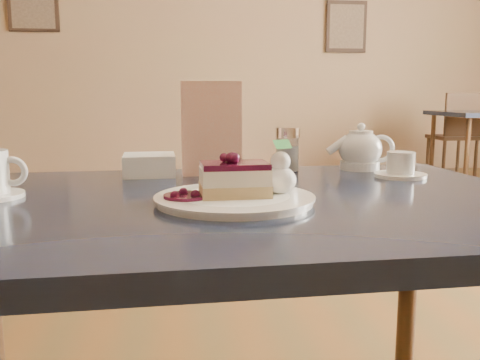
{
  "coord_description": "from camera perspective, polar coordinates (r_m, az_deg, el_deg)",
  "views": [
    {
      "loc": [
        -0.14,
        -0.89,
        0.88
      ],
      "look_at": [
        -0.04,
        -0.1,
        0.75
      ],
      "focal_mm": 40.0,
      "sensor_mm": 36.0,
      "label": 1
    }
  ],
  "objects": [
    {
      "name": "dessert_plate",
      "position": [
        0.88,
        -0.59,
        -2.1
      ],
      "size": [
        0.26,
        0.26,
        0.01
      ],
      "primitive_type": "cylinder",
      "color": "white",
      "rests_on": "main_table"
    },
    {
      "name": "berry_sauce",
      "position": [
        0.86,
        -5.73,
        -1.73
      ],
      "size": [
        0.07,
        0.07,
        0.01
      ],
      "primitive_type": "cylinder",
      "color": "#491024",
      "rests_on": "dessert_plate"
    },
    {
      "name": "sugar_shaker",
      "position": [
        1.23,
        5.08,
        3.3
      ],
      "size": [
        0.06,
        0.06,
        0.1
      ],
      "color": "white",
      "rests_on": "main_table"
    },
    {
      "name": "tea_set",
      "position": [
        1.28,
        13.48,
        2.74
      ],
      "size": [
        0.2,
        0.23,
        0.1
      ],
      "color": "white",
      "rests_on": "main_table"
    },
    {
      "name": "napkin_stack",
      "position": [
        1.19,
        -9.66,
        1.62
      ],
      "size": [
        0.12,
        0.12,
        0.05
      ],
      "primitive_type": "cube",
      "rotation": [
        0.0,
        0.0,
        0.03
      ],
      "color": "white",
      "rests_on": "main_table"
    },
    {
      "name": "whipped_cream",
      "position": [
        0.9,
        4.32,
        0.02
      ],
      "size": [
        0.05,
        0.05,
        0.05
      ],
      "color": "white",
      "rests_on": "dessert_plate"
    },
    {
      "name": "cheesecake_slice",
      "position": [
        0.87,
        -0.59,
        0.05
      ],
      "size": [
        0.11,
        0.08,
        0.06
      ],
      "rotation": [
        0.0,
        0.0,
        0.03
      ],
      "color": "tan",
      "rests_on": "dessert_plate"
    },
    {
      "name": "main_table",
      "position": [
        0.94,
        -1.0,
        -6.27
      ],
      "size": [
        1.14,
        0.78,
        0.7
      ],
      "rotation": [
        0.0,
        0.0,
        0.03
      ],
      "color": "black",
      "rests_on": "ground"
    },
    {
      "name": "menu_card",
      "position": [
        1.17,
        -3.05,
        5.48
      ],
      "size": [
        0.13,
        0.03,
        0.2
      ],
      "primitive_type": "cube",
      "rotation": [
        0.0,
        0.0,
        0.03
      ],
      "color": "white",
      "rests_on": "main_table"
    }
  ]
}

